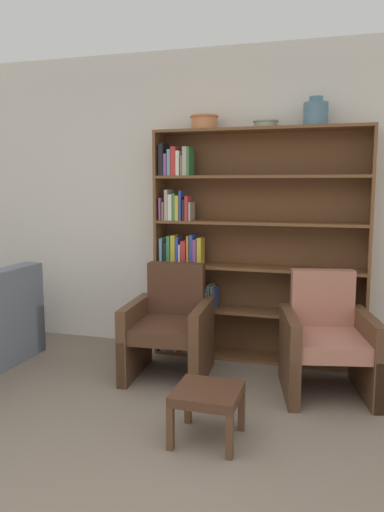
{
  "coord_description": "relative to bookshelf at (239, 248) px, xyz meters",
  "views": [
    {
      "loc": [
        0.78,
        -1.58,
        1.54
      ],
      "look_at": [
        -0.4,
        2.41,
        0.95
      ],
      "focal_mm": 35.0,
      "sensor_mm": 36.0,
      "label": 1
    }
  ],
  "objects": [
    {
      "name": "wall_back",
      "position": [
        0.06,
        0.17,
        0.38
      ],
      "size": [
        12.0,
        0.06,
        2.75
      ],
      "color": "silver",
      "rests_on": "ground"
    },
    {
      "name": "bookshelf",
      "position": [
        0.0,
        0.0,
        0.0
      ],
      "size": [
        1.85,
        0.3,
        2.02
      ],
      "color": "brown",
      "rests_on": "ground"
    },
    {
      "name": "footstool",
      "position": [
        0.12,
        -1.54,
        -0.72
      ],
      "size": [
        0.39,
        0.39,
        0.32
      ],
      "color": "brown",
      "rests_on": "ground"
    },
    {
      "name": "armchair_cushioned",
      "position": [
        0.79,
        -0.59,
        -0.6
      ],
      "size": [
        0.77,
        0.8,
        0.89
      ],
      "rotation": [
        0.0,
        0.0,
        3.36
      ],
      "color": "brown",
      "rests_on": "ground"
    },
    {
      "name": "armchair_leather",
      "position": [
        -0.45,
        -0.59,
        -0.6
      ],
      "size": [
        0.69,
        0.72,
        0.89
      ],
      "rotation": [
        0.0,
        0.0,
        3.21
      ],
      "color": "brown",
      "rests_on": "ground"
    },
    {
      "name": "bowl_slate",
      "position": [
        -0.32,
        -0.02,
        1.09
      ],
      "size": [
        0.25,
        0.25,
        0.13
      ],
      "color": "#C67547",
      "rests_on": "bookshelf"
    },
    {
      "name": "vase_tall",
      "position": [
        0.62,
        -0.02,
        1.13
      ],
      "size": [
        0.2,
        0.2,
        0.24
      ],
      "color": "slate",
      "rests_on": "bookshelf"
    },
    {
      "name": "bowl_stoneware",
      "position": [
        0.22,
        -0.02,
        1.06
      ],
      "size": [
        0.21,
        0.21,
        0.07
      ],
      "color": "gray",
      "rests_on": "bookshelf"
    }
  ]
}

